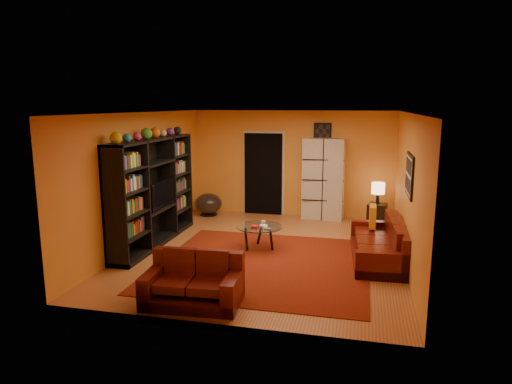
% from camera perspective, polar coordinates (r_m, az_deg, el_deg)
% --- Properties ---
extents(floor, '(6.00, 6.00, 0.00)m').
position_cam_1_polar(floor, '(8.75, 1.27, -7.41)').
color(floor, '#9A5C2F').
rests_on(floor, ground).
extents(ceiling, '(6.00, 6.00, 0.00)m').
position_cam_1_polar(ceiling, '(8.30, 1.35, 9.88)').
color(ceiling, white).
rests_on(ceiling, wall_back).
extents(wall_back, '(6.00, 0.00, 6.00)m').
position_cam_1_polar(wall_back, '(11.35, 4.43, 3.56)').
color(wall_back, orange).
rests_on(wall_back, floor).
extents(wall_front, '(6.00, 0.00, 6.00)m').
position_cam_1_polar(wall_front, '(5.59, -5.05, -4.19)').
color(wall_front, orange).
rests_on(wall_front, floor).
extents(wall_left, '(0.00, 6.00, 6.00)m').
position_cam_1_polar(wall_left, '(9.26, -14.01, 1.59)').
color(wall_left, orange).
rests_on(wall_left, floor).
extents(wall_right, '(0.00, 6.00, 6.00)m').
position_cam_1_polar(wall_right, '(8.29, 18.46, 0.27)').
color(wall_right, orange).
rests_on(wall_right, floor).
extents(rug, '(3.60, 3.60, 0.01)m').
position_cam_1_polar(rug, '(8.08, 0.93, -8.95)').
color(rug, '#5C160A').
rests_on(rug, floor).
extents(doorway, '(0.95, 0.10, 2.04)m').
position_cam_1_polar(doorway, '(11.47, 0.92, 2.26)').
color(doorway, black).
rests_on(doorway, floor).
extents(wall_art_right, '(0.03, 1.00, 0.70)m').
position_cam_1_polar(wall_art_right, '(7.95, 18.64, 2.01)').
color(wall_art_right, black).
rests_on(wall_art_right, wall_right).
extents(wall_art_back, '(0.42, 0.03, 0.52)m').
position_cam_1_polar(wall_art_back, '(11.17, 8.31, 7.23)').
color(wall_art_back, black).
rests_on(wall_art_back, wall_back).
extents(entertainment_unit, '(0.45, 3.00, 2.10)m').
position_cam_1_polar(entertainment_unit, '(9.21, -12.69, 0.01)').
color(entertainment_unit, black).
rests_on(entertainment_unit, floor).
extents(tv, '(0.96, 0.13, 0.55)m').
position_cam_1_polar(tv, '(9.25, -12.23, -0.26)').
color(tv, black).
rests_on(tv, entertainment_unit).
extents(sofa, '(1.01, 2.21, 0.85)m').
position_cam_1_polar(sofa, '(8.51, 15.60, -6.34)').
color(sofa, '#480E09').
rests_on(sofa, rug).
extents(loveseat, '(1.38, 0.88, 0.85)m').
position_cam_1_polar(loveseat, '(6.60, -7.72, -11.11)').
color(loveseat, '#480E09').
rests_on(loveseat, rug).
extents(throw_pillow, '(0.12, 0.42, 0.42)m').
position_cam_1_polar(throw_pillow, '(9.07, 14.37, -2.95)').
color(throw_pillow, '#FCA51C').
rests_on(throw_pillow, sofa).
extents(coffee_table, '(0.89, 0.89, 0.44)m').
position_cam_1_polar(coffee_table, '(8.77, 0.40, -4.60)').
color(coffee_table, silver).
rests_on(coffee_table, floor).
extents(storage_cabinet, '(1.01, 0.51, 1.95)m').
position_cam_1_polar(storage_cabinet, '(11.10, 8.42, 1.62)').
color(storage_cabinet, beige).
rests_on(storage_cabinet, floor).
extents(bowl_chair, '(0.68, 0.68, 0.55)m').
position_cam_1_polar(bowl_chair, '(11.48, -5.97, -1.47)').
color(bowl_chair, black).
rests_on(bowl_chair, floor).
extents(side_table, '(0.48, 0.48, 0.50)m').
position_cam_1_polar(side_table, '(10.89, 14.87, -2.72)').
color(side_table, black).
rests_on(side_table, floor).
extents(table_lamp, '(0.30, 0.30, 0.49)m').
position_cam_1_polar(table_lamp, '(10.76, 15.02, 0.38)').
color(table_lamp, black).
rests_on(table_lamp, side_table).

